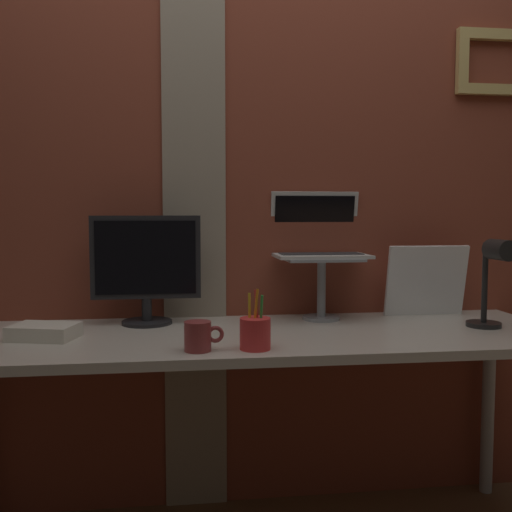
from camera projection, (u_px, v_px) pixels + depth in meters
The scene contains 10 objects.
brick_wall_back at pixel (248, 181), 2.27m from camera, with size 3.69×0.16×2.54m.
desk at pixel (260, 353), 1.93m from camera, with size 2.07×0.66×0.74m.
monitor at pixel (146, 263), 2.07m from camera, with size 0.39×0.18×0.39m.
laptop_stand at pixel (321, 278), 2.16m from camera, with size 0.28×0.22×0.23m.
laptop at pixel (317, 237), 2.21m from camera, with size 0.35×0.26×0.25m.
whiteboard_panel at pixel (426, 281), 2.24m from camera, with size 0.32×0.02×0.28m, color white.
desk_lamp at pixel (494, 274), 1.96m from camera, with size 0.12×0.20×0.31m.
pen_cup at pixel (255, 333), 1.69m from camera, with size 0.09×0.09×0.18m.
coffee_mug at pixel (199, 336), 1.67m from camera, with size 0.12×0.08×0.09m.
paper_clutter_stack at pixel (44, 332), 1.84m from camera, with size 0.20×0.14×0.05m, color silver.
Camera 1 is at (-0.27, -1.83, 1.15)m, focal length 40.53 mm.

